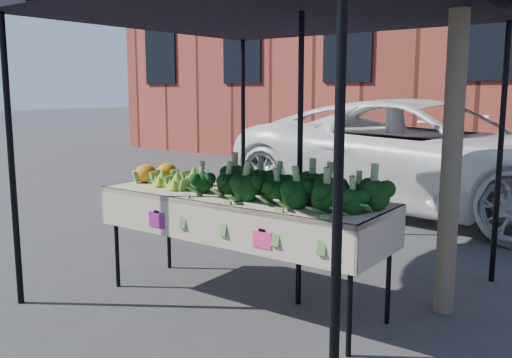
% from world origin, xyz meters
% --- Properties ---
extents(ground, '(90.00, 90.00, 0.00)m').
position_xyz_m(ground, '(0.00, 0.00, 0.00)').
color(ground, '#333336').
extents(table, '(2.42, 0.88, 0.90)m').
position_xyz_m(table, '(-0.18, 0.12, 0.45)').
color(table, beige).
rests_on(table, ground).
extents(canopy, '(3.16, 3.16, 2.74)m').
position_xyz_m(canopy, '(-0.16, 0.48, 1.37)').
color(canopy, black).
rests_on(canopy, ground).
extents(broccoli_heap, '(1.61, 0.58, 0.27)m').
position_xyz_m(broccoli_heap, '(0.21, 0.14, 1.04)').
color(broccoli_heap, black).
rests_on(broccoli_heap, table).
extents(romanesco_cluster, '(0.44, 0.58, 0.21)m').
position_xyz_m(romanesco_cluster, '(-0.84, 0.15, 1.00)').
color(romanesco_cluster, '#97B633').
rests_on(romanesco_cluster, table).
extents(cauliflower_pair, '(0.24, 0.44, 0.19)m').
position_xyz_m(cauliflower_pair, '(-1.21, 0.18, 0.99)').
color(cauliflower_pair, orange).
rests_on(cauliflower_pair, table).
extents(vehicle, '(1.83, 2.78, 5.74)m').
position_xyz_m(vehicle, '(-0.33, 4.53, 2.87)').
color(vehicle, white).
rests_on(vehicle, ground).
extents(street_tree, '(2.23, 2.23, 4.39)m').
position_xyz_m(street_tree, '(1.18, 0.96, 2.20)').
color(street_tree, '#1E4C14').
rests_on(street_tree, ground).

